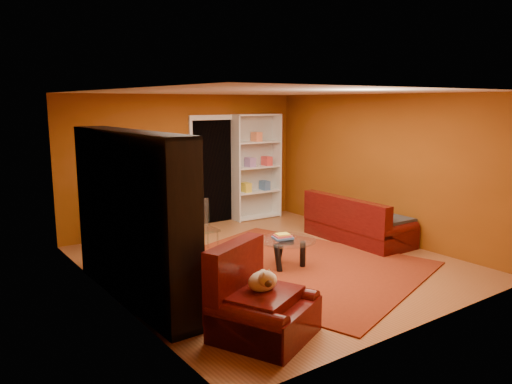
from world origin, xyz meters
TOP-DOWN VIEW (x-y plane):
  - floor at (0.00, 0.00)m, footprint 5.00×5.50m
  - ceiling at (0.00, 0.00)m, footprint 5.00×5.50m
  - wall_back at (0.00, 2.77)m, footprint 5.00×0.05m
  - wall_left at (-2.52, 0.00)m, footprint 0.05×5.50m
  - wall_right at (2.52, 0.00)m, footprint 0.05×5.50m
  - doorway at (0.60, 2.73)m, footprint 1.06×0.60m
  - rug at (0.11, -0.39)m, footprint 4.08×4.41m
  - media_unit at (-2.27, -0.14)m, footprint 0.50×2.78m
  - christmas_tree at (-1.33, 2.15)m, footprint 1.24×1.24m
  - gift_box_green at (-0.32, 1.92)m, footprint 0.30×0.30m
  - gift_box_red at (-0.64, 2.13)m, footprint 0.25×0.25m
  - white_bookshelf at (1.56, 2.57)m, footprint 1.06×0.42m
  - armchair at (-1.57, -1.95)m, footprint 1.35×1.35m
  - dog at (-1.54, -1.88)m, footprint 0.49×0.44m
  - sofa at (2.02, 0.07)m, footprint 0.90×1.96m
  - coffee_table at (0.03, -0.35)m, footprint 1.03×1.03m
  - acrylic_chair at (-0.63, 1.00)m, footprint 0.42×0.46m

SIDE VIEW (x-z plane):
  - floor at x=0.00m, z-range -0.05..0.00m
  - rug at x=0.11m, z-range 0.00..0.02m
  - gift_box_red at x=-0.64m, z-range 0.00..0.22m
  - gift_box_green at x=-0.32m, z-range 0.00..0.26m
  - coffee_table at x=0.03m, z-range -0.04..0.50m
  - armchair at x=-1.57m, z-range 0.00..0.79m
  - acrylic_chair at x=-0.63m, z-range 0.00..0.80m
  - sofa at x=2.02m, z-range 0.00..0.84m
  - dog at x=-1.54m, z-range 0.46..0.72m
  - christmas_tree at x=-1.33m, z-range -0.03..1.85m
  - doorway at x=0.60m, z-range -0.03..2.13m
  - media_unit at x=-2.27m, z-range 0.00..2.12m
  - white_bookshelf at x=1.56m, z-range -0.03..2.23m
  - wall_back at x=0.00m, z-range 0.00..2.60m
  - wall_left at x=-2.52m, z-range 0.00..2.60m
  - wall_right at x=2.52m, z-range 0.00..2.60m
  - ceiling at x=0.00m, z-range 2.60..2.65m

